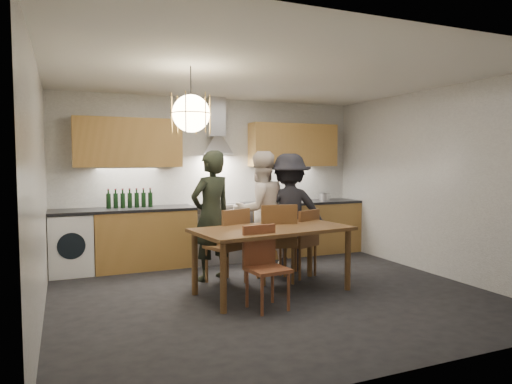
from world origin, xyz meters
name	(u,v)px	position (x,y,z in m)	size (l,w,h in m)	color
ground	(272,293)	(0.00, 0.00, 0.00)	(5.00, 5.00, 0.00)	black
room_shell	(272,151)	(0.00, 0.00, 1.71)	(5.02, 4.52, 2.61)	silver
counter_run	(221,233)	(0.02, 1.95, 0.45)	(5.00, 0.62, 0.90)	tan
range_stove	(220,233)	(0.00, 1.94, 0.44)	(0.90, 0.60, 0.92)	silver
wall_fixtures	(217,143)	(0.00, 2.07, 1.87)	(4.30, 0.54, 1.10)	tan
pendant_lamp	(191,113)	(-1.00, -0.10, 2.10)	(0.43, 0.43, 0.70)	black
dining_table	(273,235)	(0.03, 0.04, 0.70)	(1.98, 1.17, 0.79)	brown
chair_back_left	(231,241)	(-0.31, 0.58, 0.56)	(0.57, 0.57, 0.98)	brown
chair_back_mid	(277,238)	(0.26, 0.39, 0.59)	(0.55, 0.55, 1.04)	brown
chair_back_right	(303,238)	(0.72, 0.53, 0.53)	(0.55, 0.55, 0.93)	brown
chair_front	(264,261)	(-0.29, -0.43, 0.51)	(0.45, 0.45, 0.89)	brown
person_left	(211,216)	(-0.47, 0.89, 0.87)	(0.63, 0.41, 1.73)	black
person_mid	(260,211)	(0.35, 1.14, 0.87)	(0.84, 0.66, 1.73)	beige
person_right	(289,212)	(0.76, 1.02, 0.85)	(1.10, 0.63, 1.70)	black
mixing_bowl	(290,200)	(1.21, 1.86, 0.94)	(0.34, 0.34, 0.08)	#ADACB0
stock_pot	(324,197)	(1.94, 1.97, 0.96)	(0.18, 0.18, 0.12)	silver
wine_bottles	(130,198)	(-1.38, 2.01, 1.04)	(0.67, 0.07, 0.28)	black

